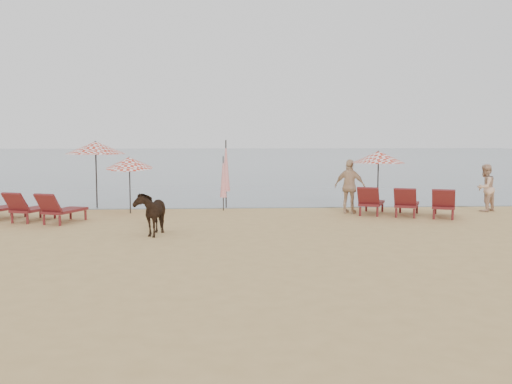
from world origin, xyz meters
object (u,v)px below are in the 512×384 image
beachgoer_right_b (350,187)px  umbrella_closed_right (223,177)px  cow (151,213)px  lounger_cluster_left (13,207)px  umbrella_open_left_a (96,148)px  beachgoer_right_a (485,188)px  umbrella_open_right (378,157)px  umbrella_closed_left (226,166)px  umbrella_open_left_b (129,163)px  lounger_cluster_right (406,202)px

beachgoer_right_b → umbrella_closed_right: bearing=18.3°
cow → lounger_cluster_left: bearing=155.0°
umbrella_open_left_a → beachgoer_right_a: bearing=-13.7°
umbrella_closed_right → beachgoer_right_a: (9.64, -0.90, -0.38)m
umbrella_open_right → cow: 8.61m
beachgoer_right_b → umbrella_open_right: bearing=-160.9°
lounger_cluster_left → umbrella_closed_left: size_ratio=1.78×
umbrella_open_right → beachgoer_right_a: umbrella_open_right is taller
lounger_cluster_left → umbrella_open_left_a: 4.39m
umbrella_open_right → umbrella_closed_left: umbrella_closed_left is taller
umbrella_closed_left → cow: (-2.17, -6.18, -1.00)m
umbrella_open_left_b → umbrella_open_right: (8.83, -0.79, 0.20)m
umbrella_open_left_a → umbrella_open_left_b: 2.38m
umbrella_open_left_a → beachgoer_right_a: size_ratio=1.49×
lounger_cluster_left → umbrella_open_left_b: bearing=47.6°
lounger_cluster_left → beachgoer_right_b: (11.38, 1.17, 0.50)m
umbrella_closed_right → lounger_cluster_right: bearing=-18.0°
umbrella_closed_left → umbrella_closed_right: 0.96m
umbrella_open_left_b → umbrella_closed_left: bearing=43.7°
lounger_cluster_right → cow: (-8.36, -3.25, 0.14)m
lounger_cluster_right → beachgoer_right_b: beachgoer_right_b is taller
umbrella_open_left_b → beachgoer_right_b: size_ratio=1.09×
umbrella_open_left_a → umbrella_closed_left: umbrella_closed_left is taller
lounger_cluster_left → umbrella_open_right: size_ratio=2.08×
lounger_cluster_left → umbrella_closed_right: bearing=40.0°
lounger_cluster_left → umbrella_closed_left: 7.76m
lounger_cluster_left → umbrella_open_left_b: size_ratio=2.22×
umbrella_open_left_a → beachgoer_right_a: 14.76m
umbrella_open_right → cow: (-7.53, -3.91, -1.41)m
lounger_cluster_left → umbrella_closed_left: umbrella_closed_left is taller
umbrella_open_left_b → beachgoer_right_a: bearing=19.3°
umbrella_open_left_a → umbrella_open_right: umbrella_open_left_a is taller
umbrella_closed_right → beachgoer_right_b: (4.52, -1.16, -0.28)m
umbrella_open_left_a → umbrella_closed_right: bearing=-18.8°
umbrella_open_left_b → umbrella_closed_left: (3.47, 1.47, -0.21)m
beachgoer_right_a → beachgoer_right_b: (-5.12, -0.26, 0.10)m
lounger_cluster_right → beachgoer_right_a: (3.33, 1.15, 0.39)m
lounger_cluster_left → beachgoer_right_a: 16.56m
umbrella_open_left_b → umbrella_closed_left: size_ratio=0.80×
umbrella_open_left_a → beachgoer_right_a: umbrella_open_left_a is taller
lounger_cluster_right → beachgoer_right_b: bearing=176.6°
umbrella_open_right → cow: size_ratio=1.53×
beachgoer_right_b → umbrella_closed_left: bearing=7.9°
lounger_cluster_left → umbrella_open_left_a: umbrella_open_left_a is taller
umbrella_open_left_b → umbrella_open_right: bearing=15.6°
lounger_cluster_right → beachgoer_right_b: size_ratio=1.88×
cow → beachgoer_right_b: 7.78m
umbrella_open_left_b → lounger_cluster_right: bearing=12.1°
umbrella_open_left_a → cow: 7.24m
umbrella_open_right → beachgoer_right_a: (4.16, 0.49, -1.16)m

